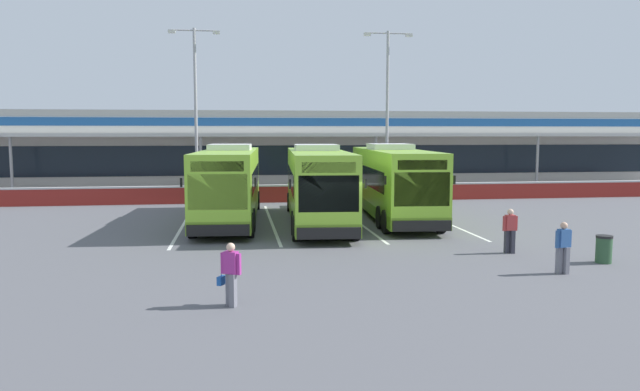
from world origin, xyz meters
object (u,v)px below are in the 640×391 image
pedestrian_near_bin (510,229)px  litter_bin (604,249)px  coach_bus_centre (393,183)px  coach_bus_leftmost (229,185)px  pedestrian_in_dark_coat (563,246)px  lamp_post_centre (387,103)px  coach_bus_left_centre (317,187)px  pedestrian_with_handbag (230,273)px  lamp_post_west (196,103)px

pedestrian_near_bin → litter_bin: pedestrian_near_bin is taller
coach_bus_centre → litter_bin: coach_bus_centre is taller
coach_bus_leftmost → pedestrian_in_dark_coat: coach_bus_leftmost is taller
coach_bus_centre → pedestrian_in_dark_coat: size_ratio=7.58×
lamp_post_centre → coach_bus_centre: bearing=-102.3°
coach_bus_leftmost → coach_bus_left_centre: (4.19, -1.28, 0.00)m
coach_bus_centre → lamp_post_centre: size_ratio=1.12×
pedestrian_with_handbag → pedestrian_in_dark_coat: 10.37m
coach_bus_left_centre → lamp_post_west: 13.93m
pedestrian_near_bin → lamp_post_west: 23.76m
coach_bus_centre → lamp_post_centre: bearing=77.7°
coach_bus_centre → lamp_post_centre: 10.84m
pedestrian_with_handbag → lamp_post_centre: bearing=67.3°
coach_bus_leftmost → pedestrian_near_bin: (10.14, -9.32, -0.91)m
coach_bus_centre → pedestrian_with_handbag: bearing=-118.8°
pedestrian_in_dark_coat → lamp_post_centre: lamp_post_centre is taller
pedestrian_with_handbag → lamp_post_west: lamp_post_west is taller
pedestrian_with_handbag → lamp_post_centre: size_ratio=0.15×
lamp_post_centre → pedestrian_with_handbag: bearing=-112.7°
coach_bus_leftmost → pedestrian_in_dark_coat: (10.34, -12.57, -0.91)m
coach_bus_leftmost → coach_bus_left_centre: same height
litter_bin → lamp_post_west: bearing=124.4°
coach_bus_leftmost → pedestrian_with_handbag: coach_bus_leftmost is taller
coach_bus_left_centre → pedestrian_in_dark_coat: 12.89m
coach_bus_centre → pedestrian_with_handbag: coach_bus_centre is taller
coach_bus_left_centre → lamp_post_centre: bearing=60.6°
lamp_post_west → litter_bin: 26.75m
pedestrian_in_dark_coat → pedestrian_near_bin: 3.26m
coach_bus_centre → lamp_post_centre: lamp_post_centre is taller
coach_bus_left_centre → pedestrian_in_dark_coat: bearing=-61.5°
pedestrian_near_bin → litter_bin: bearing=-39.7°
litter_bin → coach_bus_leftmost: bearing=138.0°
coach_bus_leftmost → lamp_post_west: 11.41m
coach_bus_leftmost → lamp_post_centre: (10.35, 9.63, 4.50)m
coach_bus_leftmost → litter_bin: 16.94m
coach_bus_left_centre → lamp_post_centre: lamp_post_centre is taller
coach_bus_centre → pedestrian_in_dark_coat: coach_bus_centre is taller
pedestrian_with_handbag → pedestrian_in_dark_coat: same height
coach_bus_centre → lamp_post_west: (-10.44, 10.25, 4.50)m
coach_bus_left_centre → coach_bus_centre: 4.25m
pedestrian_near_bin → lamp_post_centre: 19.71m
coach_bus_leftmost → pedestrian_in_dark_coat: 16.30m
coach_bus_centre → litter_bin: bearing=-69.2°
lamp_post_centre → coach_bus_left_centre: bearing=-119.4°
pedestrian_in_dark_coat → lamp_post_centre: (0.01, 22.20, 5.42)m
lamp_post_centre → litter_bin: lamp_post_centre is taller
coach_bus_left_centre → coach_bus_centre: size_ratio=1.00×
pedestrian_near_bin → lamp_post_west: (-12.34, 19.57, 5.42)m
coach_bus_centre → lamp_post_centre: (2.10, 9.63, 4.50)m
coach_bus_centre → lamp_post_west: lamp_post_west is taller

